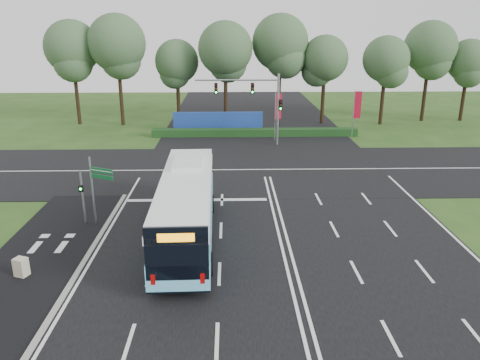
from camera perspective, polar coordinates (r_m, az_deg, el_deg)
name	(u,v)px	position (r m, az deg, el deg)	size (l,w,h in m)	color
ground	(278,230)	(27.42, 4.61, -6.14)	(120.00, 120.00, 0.00)	#244717
road_main	(278,230)	(27.41, 4.61, -6.10)	(20.00, 120.00, 0.04)	black
road_cross	(263,170)	(38.62, 2.82, 1.26)	(120.00, 14.00, 0.05)	black
bike_path	(41,256)	(26.42, -23.06, -8.57)	(5.00, 18.00, 0.06)	black
kerb_strip	(88,255)	(25.62, -18.02, -8.73)	(0.25, 18.00, 0.12)	gray
city_bus	(187,206)	(25.86, -6.53, -3.18)	(3.09, 13.20, 3.77)	#67C9F0
pedestrian_signal	(82,195)	(28.99, -18.66, -1.78)	(0.30, 0.41, 3.37)	gray
street_sign	(97,183)	(28.36, -17.09, -0.41)	(1.49, 0.75, 4.17)	gray
utility_cabinet	(21,268)	(24.67, -25.12, -9.64)	(0.57, 0.48, 0.96)	beige
banner_flag_mid	(277,109)	(48.52, 4.59, 8.58)	(0.70, 0.28, 4.92)	gray
banner_flag_right	(356,108)	(49.74, 14.01, 8.50)	(0.76, 0.13, 5.15)	gray
traffic_light_gantry	(260,98)	(45.91, 2.41, 9.93)	(8.41, 0.28, 7.00)	gray
hedge	(255,133)	(50.60, 1.82, 5.81)	(22.00, 1.20, 0.80)	#143613
blue_hoarding	(218,122)	(52.84, -2.69, 7.11)	(10.00, 0.30, 2.20)	#1C3F98
eucalyptus_row	(261,50)	(56.60, 2.54, 15.53)	(52.86, 8.73, 12.80)	black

